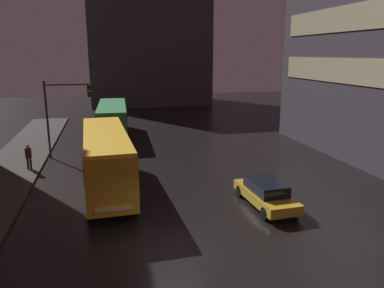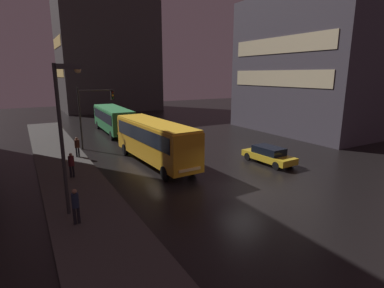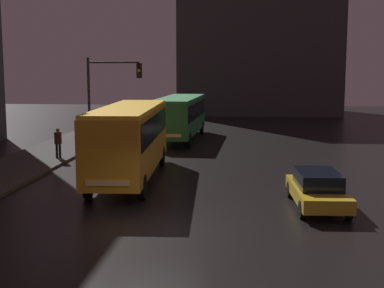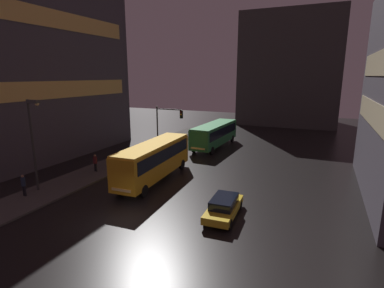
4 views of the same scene
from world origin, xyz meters
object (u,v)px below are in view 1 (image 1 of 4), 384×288
(pedestrian_far, at_px, (28,154))
(traffic_light_main, at_px, (63,106))
(car_taxi, at_px, (266,193))
(bus_far, at_px, (112,117))
(bus_near, at_px, (106,154))

(pedestrian_far, bearing_deg, traffic_light_main, 89.63)
(car_taxi, xyz_separation_m, traffic_light_main, (-11.02, 12.29, 3.27))
(bus_far, height_order, traffic_light_main, traffic_light_main)
(bus_far, distance_m, traffic_light_main, 7.82)
(bus_near, distance_m, car_taxi, 9.27)
(bus_near, height_order, car_taxi, bus_near)
(pedestrian_far, bearing_deg, bus_far, 92.98)
(bus_near, height_order, traffic_light_main, traffic_light_main)
(bus_far, relative_size, car_taxi, 2.34)
(bus_near, relative_size, bus_far, 0.99)
(pedestrian_far, xyz_separation_m, traffic_light_main, (2.13, 3.15, 2.81))
(car_taxi, height_order, pedestrian_far, pedestrian_far)
(traffic_light_main, bearing_deg, bus_far, 60.91)
(bus_near, distance_m, pedestrian_far, 7.03)
(traffic_light_main, bearing_deg, car_taxi, -48.13)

